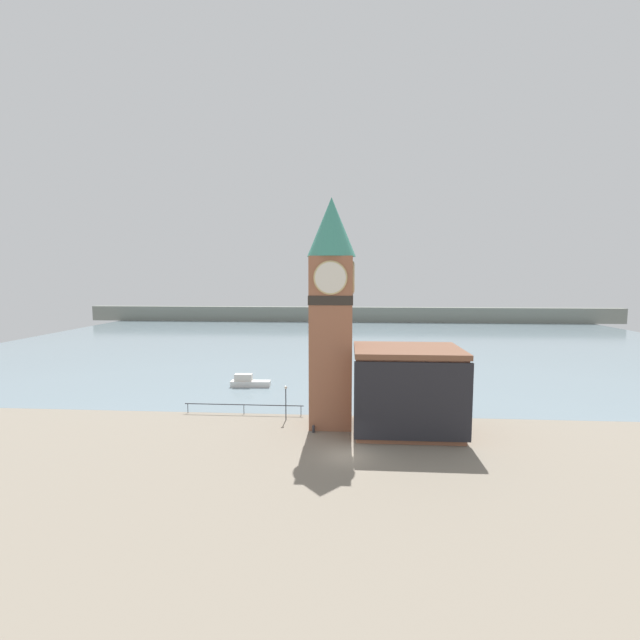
{
  "coord_description": "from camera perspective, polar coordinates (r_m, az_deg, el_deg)",
  "views": [
    {
      "loc": [
        0.14,
        -34.83,
        14.98
      ],
      "look_at": [
        -2.64,
        5.79,
        10.94
      ],
      "focal_mm": 24.0,
      "sensor_mm": 36.0,
      "label": 1
    }
  ],
  "objects": [
    {
      "name": "ground_plane",
      "position": [
        37.92,
        3.55,
        -17.62
      ],
      "size": [
        160.0,
        160.0,
        0.0
      ],
      "primitive_type": "plane",
      "color": "gray"
    },
    {
      "name": "water",
      "position": [
        106.48,
        3.8,
        -2.43
      ],
      "size": [
        160.0,
        120.0,
        0.0
      ],
      "color": "gray",
      "rests_on": "ground_plane"
    },
    {
      "name": "far_shoreline",
      "position": [
        145.95,
        3.84,
        0.75
      ],
      "size": [
        180.0,
        3.0,
        5.0
      ],
      "color": "gray",
      "rests_on": "water"
    },
    {
      "name": "pier_railing",
      "position": [
        48.67,
        -10.12,
        -11.16
      ],
      "size": [
        13.26,
        0.08,
        1.09
      ],
      "color": "#232328",
      "rests_on": "ground_plane"
    },
    {
      "name": "clock_tower",
      "position": [
        42.68,
        1.53,
        1.79
      ],
      "size": [
        4.81,
        4.81,
        22.79
      ],
      "color": "#935B42",
      "rests_on": "ground_plane"
    },
    {
      "name": "pier_building",
      "position": [
        43.02,
        11.51,
        -9.06
      ],
      "size": [
        10.39,
        7.99,
        8.23
      ],
      "color": "#935B42",
      "rests_on": "ground_plane"
    },
    {
      "name": "boat_near",
      "position": [
        60.44,
        -9.49,
        -8.14
      ],
      "size": [
        5.5,
        1.64,
        1.75
      ],
      "rotation": [
        0.0,
        0.0,
        0.04
      ],
      "color": "silver",
      "rests_on": "water"
    },
    {
      "name": "mooring_bollard_near",
      "position": [
        42.79,
        -0.87,
        -14.25
      ],
      "size": [
        0.28,
        0.28,
        0.74
      ],
      "color": "#2D2D33",
      "rests_on": "ground_plane"
    },
    {
      "name": "lamp_post",
      "position": [
        45.74,
        -4.59,
        -10.06
      ],
      "size": [
        0.32,
        0.32,
        3.68
      ],
      "color": "black",
      "rests_on": "ground_plane"
    }
  ]
}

